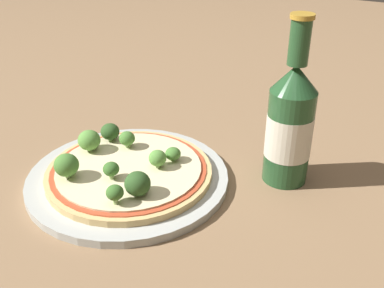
# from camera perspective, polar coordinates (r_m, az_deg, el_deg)

# --- Properties ---
(ground_plane) EXTENTS (3.00, 3.00, 0.00)m
(ground_plane) POSITION_cam_1_polar(r_m,az_deg,el_deg) (0.68, -7.98, -4.11)
(ground_plane) COLOR #846647
(plate) EXTENTS (0.29, 0.29, 0.01)m
(plate) POSITION_cam_1_polar(r_m,az_deg,el_deg) (0.66, -8.10, -4.27)
(plate) COLOR #B2B7B2
(plate) RESTS_ON ground_plane
(pizza) EXTENTS (0.24, 0.24, 0.01)m
(pizza) POSITION_cam_1_polar(r_m,az_deg,el_deg) (0.65, -7.98, -3.40)
(pizza) COLOR tan
(pizza) RESTS_ON plate
(broccoli_floret_0) EXTENTS (0.03, 0.03, 0.03)m
(broccoli_floret_0) POSITION_cam_1_polar(r_m,az_deg,el_deg) (0.72, -10.37, 1.55)
(broccoli_floret_0) COLOR #89A866
(broccoli_floret_0) RESTS_ON pizza
(broccoli_floret_1) EXTENTS (0.03, 0.03, 0.03)m
(broccoli_floret_1) POSITION_cam_1_polar(r_m,az_deg,el_deg) (0.58, -6.93, -5.03)
(broccoli_floret_1) COLOR #89A866
(broccoli_floret_1) RESTS_ON pizza
(broccoli_floret_2) EXTENTS (0.02, 0.02, 0.03)m
(broccoli_floret_2) POSITION_cam_1_polar(r_m,az_deg,el_deg) (0.69, -8.26, 0.69)
(broccoli_floret_2) COLOR #89A866
(broccoli_floret_2) RESTS_ON pizza
(broccoli_floret_3) EXTENTS (0.03, 0.03, 0.03)m
(broccoli_floret_3) POSITION_cam_1_polar(r_m,az_deg,el_deg) (0.69, -13.17, 0.30)
(broccoli_floret_3) COLOR #89A866
(broccoli_floret_3) RESTS_ON pizza
(broccoli_floret_4) EXTENTS (0.02, 0.02, 0.03)m
(broccoli_floret_4) POSITION_cam_1_polar(r_m,az_deg,el_deg) (0.57, -9.77, -6.14)
(broccoli_floret_4) COLOR #89A866
(broccoli_floret_4) RESTS_ON pizza
(broccoli_floret_5) EXTENTS (0.03, 0.03, 0.03)m
(broccoli_floret_5) POSITION_cam_1_polar(r_m,az_deg,el_deg) (0.64, -4.40, -1.81)
(broccoli_floret_5) COLOR #89A866
(broccoli_floret_5) RESTS_ON pizza
(broccoli_floret_6) EXTENTS (0.03, 0.03, 0.04)m
(broccoli_floret_6) POSITION_cam_1_polar(r_m,az_deg,el_deg) (0.63, -15.66, -2.60)
(broccoli_floret_6) COLOR #89A866
(broccoli_floret_6) RESTS_ON pizza
(broccoli_floret_7) EXTENTS (0.02, 0.02, 0.03)m
(broccoli_floret_7) POSITION_cam_1_polar(r_m,az_deg,el_deg) (0.62, -10.23, -3.18)
(broccoli_floret_7) COLOR #89A866
(broccoli_floret_7) RESTS_ON pizza
(broccoli_floret_8) EXTENTS (0.02, 0.02, 0.02)m
(broccoli_floret_8) POSITION_cam_1_polar(r_m,az_deg,el_deg) (0.65, -2.43, -1.26)
(broccoli_floret_8) COLOR #89A866
(broccoli_floret_8) RESTS_ON pizza
(beer_bottle) EXTENTS (0.07, 0.07, 0.24)m
(beer_bottle) POSITION_cam_1_polar(r_m,az_deg,el_deg) (0.64, 12.33, 2.50)
(beer_bottle) COLOR #234C28
(beer_bottle) RESTS_ON ground_plane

